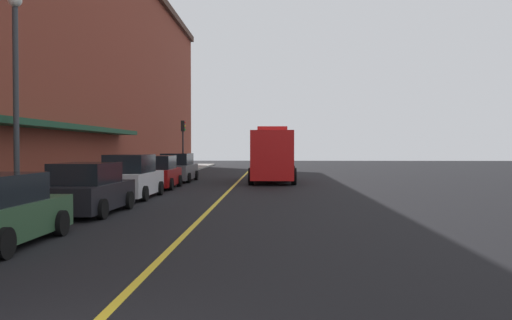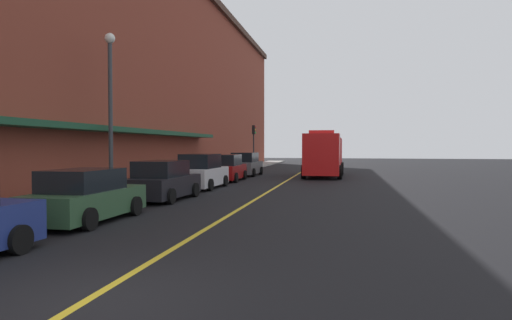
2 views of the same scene
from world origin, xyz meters
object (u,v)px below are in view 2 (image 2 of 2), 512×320
(parked_car_1, at_px, (86,197))
(street_lamp_left, at_px, (110,97))
(parked_car_2, at_px, (163,181))
(parking_meter_1, at_px, (98,179))
(parked_car_5, at_px, (246,165))
(parked_car_4, at_px, (226,169))
(traffic_light_near, at_px, (254,138))
(fire_truck, at_px, (324,155))
(parked_car_3, at_px, (201,172))

(parked_car_1, bearing_deg, street_lamp_left, 21.79)
(parked_car_2, height_order, street_lamp_left, street_lamp_left)
(parked_car_1, distance_m, parking_meter_1, 3.29)
(parked_car_2, bearing_deg, parking_meter_1, 153.30)
(parked_car_5, bearing_deg, parked_car_1, -179.33)
(parked_car_1, xyz_separation_m, parking_meter_1, (-1.38, 2.97, 0.30))
(parked_car_2, relative_size, street_lamp_left, 0.63)
(parked_car_4, relative_size, traffic_light_near, 1.03)
(parked_car_2, relative_size, traffic_light_near, 1.01)
(parked_car_5, bearing_deg, fire_truck, -87.02)
(street_lamp_left, bearing_deg, fire_truck, 64.51)
(parked_car_1, distance_m, parked_car_2, 5.66)
(parked_car_2, distance_m, parked_car_4, 10.71)
(parked_car_2, xyz_separation_m, parked_car_5, (-0.01, 16.34, 0.05))
(parked_car_2, relative_size, parked_car_4, 0.98)
(parked_car_1, distance_m, parked_car_4, 16.37)
(parking_meter_1, distance_m, traffic_light_near, 29.10)
(parked_car_4, height_order, traffic_light_near, traffic_light_near)
(traffic_light_near, bearing_deg, parked_car_3, -86.27)
(parked_car_1, height_order, parking_meter_1, parked_car_1)
(traffic_light_near, bearing_deg, parking_meter_1, -90.12)
(parked_car_1, distance_m, traffic_light_near, 32.11)
(parked_car_3, distance_m, parking_meter_1, 8.15)
(parked_car_5, relative_size, fire_truck, 0.54)
(parking_meter_1, height_order, street_lamp_left, street_lamp_left)
(parked_car_2, bearing_deg, street_lamp_left, 109.55)
(parked_car_2, xyz_separation_m, parked_car_4, (-0.06, 10.71, 0.03))
(parked_car_3, height_order, traffic_light_near, traffic_light_near)
(parked_car_1, height_order, parked_car_4, parked_car_4)
(parked_car_1, relative_size, parked_car_5, 0.95)
(parked_car_5, height_order, fire_truck, fire_truck)
(fire_truck, xyz_separation_m, street_lamp_left, (-8.21, -17.23, 2.76))
(parked_car_5, relative_size, street_lamp_left, 0.67)
(parked_car_3, bearing_deg, parked_car_2, -179.01)
(parked_car_1, relative_size, parked_car_4, 1.00)
(parked_car_3, relative_size, traffic_light_near, 1.05)
(fire_truck, bearing_deg, parking_meter_1, -20.60)
(street_lamp_left, distance_m, traffic_light_near, 27.03)
(parked_car_5, distance_m, street_lamp_left, 17.49)
(parked_car_3, height_order, parked_car_4, parked_car_3)
(parked_car_5, xyz_separation_m, fire_truck, (6.16, 0.23, 0.79))
(parked_car_1, xyz_separation_m, parked_car_4, (0.02, 16.37, 0.06))
(street_lamp_left, bearing_deg, parked_car_1, -68.41)
(street_lamp_left, bearing_deg, parked_car_5, 83.12)
(fire_truck, height_order, traffic_light_near, traffic_light_near)
(parked_car_3, distance_m, street_lamp_left, 7.25)
(parking_meter_1, bearing_deg, traffic_light_near, 89.88)
(parked_car_3, bearing_deg, parking_meter_1, 170.60)
(parked_car_3, bearing_deg, parked_car_1, -179.56)
(parked_car_5, height_order, street_lamp_left, street_lamp_left)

